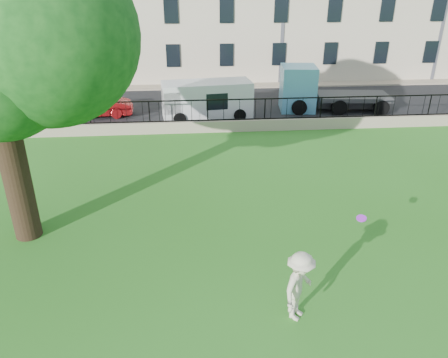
{
  "coord_description": "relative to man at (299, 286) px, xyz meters",
  "views": [
    {
      "loc": [
        -1.03,
        -9.94,
        7.59
      ],
      "look_at": [
        0.12,
        3.5,
        1.22
      ],
      "focal_mm": 35.0,
      "sensor_mm": 36.0,
      "label": 1
    }
  ],
  "objects": [
    {
      "name": "street",
      "position": [
        -1.44,
        18.62,
        -0.91
      ],
      "size": [
        60.0,
        9.0,
        0.01
      ],
      "primitive_type": "cube",
      "color": "black",
      "rests_on": "ground"
    },
    {
      "name": "ground",
      "position": [
        -1.44,
        1.92,
        -0.92
      ],
      "size": [
        120.0,
        120.0,
        0.0
      ],
      "primitive_type": "plane",
      "color": "#296F1A",
      "rests_on": "ground"
    },
    {
      "name": "sidewalk",
      "position": [
        -1.44,
        23.82,
        -0.86
      ],
      "size": [
        60.0,
        1.4,
        0.12
      ],
      "primitive_type": "cube",
      "color": "tan",
      "rests_on": "ground"
    },
    {
      "name": "white_van",
      "position": [
        -1.36,
        16.32,
        0.13
      ],
      "size": [
        5.19,
        2.54,
        2.1
      ],
      "primitive_type": "cube",
      "rotation": [
        0.0,
        0.0,
        0.12
      ],
      "color": "silver",
      "rests_on": "street"
    },
    {
      "name": "blue_truck",
      "position": [
        6.32,
        17.32,
        0.41
      ],
      "size": [
        6.5,
        2.89,
        2.64
      ],
      "primitive_type": "cube",
      "rotation": [
        0.0,
        0.0,
        -0.11
      ],
      "color": "#55A2C9",
      "rests_on": "street"
    },
    {
      "name": "red_sedan",
      "position": [
        -7.76,
        17.15,
        -0.23
      ],
      "size": [
        4.22,
        1.72,
        1.36
      ],
      "primitive_type": "imported",
      "rotation": [
        0.0,
        0.0,
        1.64
      ],
      "color": "#AB1518",
      "rests_on": "street"
    },
    {
      "name": "iron_railing",
      "position": [
        -1.44,
        13.92,
        0.24
      ],
      "size": [
        50.0,
        0.05,
        1.13
      ],
      "color": "black",
      "rests_on": "retaining_wall"
    },
    {
      "name": "frisbee",
      "position": [
        2.04,
        1.69,
        0.76
      ],
      "size": [
        0.28,
        0.27,
        0.12
      ],
      "primitive_type": "cylinder",
      "rotation": [
        0.21,
        -0.14,
        -0.0
      ],
      "color": "#A826D9"
    },
    {
      "name": "man",
      "position": [
        0.0,
        0.0,
        0.0
      ],
      "size": [
        1.26,
        1.35,
        1.83
      ],
      "primitive_type": "imported",
      "rotation": [
        0.0,
        0.0,
        0.91
      ],
      "color": "beige",
      "rests_on": "ground"
    },
    {
      "name": "retaining_wall",
      "position": [
        -1.44,
        13.92,
        -0.62
      ],
      "size": [
        50.0,
        0.4,
        0.6
      ],
      "primitive_type": "cube",
      "color": "tan",
      "rests_on": "ground"
    }
  ]
}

